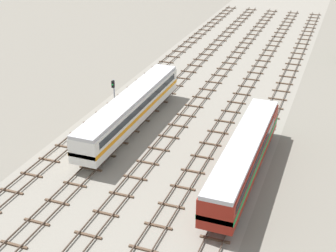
{
  "coord_description": "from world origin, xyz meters",
  "views": [
    {
      "loc": [
        16.54,
        8.36,
        24.29
      ],
      "look_at": [
        0.0,
        52.26,
        1.5
      ],
      "focal_mm": 51.73,
      "sensor_mm": 36.0,
      "label": 1
    }
  ],
  "objects": [
    {
      "name": "ground_plane",
      "position": [
        0.0,
        56.0,
        0.0
      ],
      "size": [
        480.0,
        480.0,
        0.0
      ],
      "primitive_type": "plane",
      "color": "slate"
    },
    {
      "name": "passenger_coach_left_midfar",
      "position": [
        -4.72,
        53.05,
        2.61
      ],
      "size": [
        2.96,
        22.0,
        3.8
      ],
      "color": "white",
      "rests_on": "ground"
    },
    {
      "name": "track_left",
      "position": [
        -4.72,
        57.0,
        0.14
      ],
      "size": [
        2.4,
        126.0,
        0.29
      ],
      "color": "#47382D",
      "rests_on": "ground"
    },
    {
      "name": "signal_post_nearest",
      "position": [
        -7.08,
        53.71,
        3.42
      ],
      "size": [
        0.28,
        0.47,
        5.39
      ],
      "color": "gray",
      "rests_on": "ground"
    },
    {
      "name": "diesel_railcar_centre_right_mid",
      "position": [
        9.43,
        46.98,
        2.6
      ],
      "size": [
        2.96,
        20.5,
        3.8
      ],
      "color": "maroon",
      "rests_on": "ground"
    },
    {
      "name": "track_centre_right",
      "position": [
        9.43,
        57.0,
        0.14
      ],
      "size": [
        2.4,
        126.0,
        0.29
      ],
      "color": "#47382D",
      "rests_on": "ground"
    },
    {
      "name": "track_centre",
      "position": [
        4.72,
        57.0,
        0.14
      ],
      "size": [
        2.4,
        126.0,
        0.29
      ],
      "color": "#47382D",
      "rests_on": "ground"
    },
    {
      "name": "track_centre_left",
      "position": [
        0.0,
        57.0,
        0.14
      ],
      "size": [
        2.4,
        126.0,
        0.29
      ],
      "color": "#47382D",
      "rests_on": "ground"
    },
    {
      "name": "ballast_bed",
      "position": [
        0.0,
        56.0,
        0.0
      ],
      "size": [
        22.87,
        176.0,
        0.01
      ],
      "primitive_type": "cube",
      "color": "gray",
      "rests_on": "ground"
    },
    {
      "name": "track_far_left",
      "position": [
        -9.43,
        57.0,
        0.14
      ],
      "size": [
        2.4,
        126.0,
        0.29
      ],
      "color": "#47382D",
      "rests_on": "ground"
    }
  ]
}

